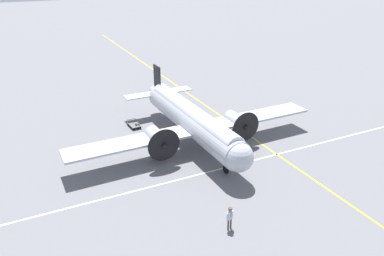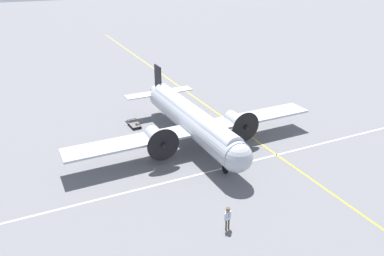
% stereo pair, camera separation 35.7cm
% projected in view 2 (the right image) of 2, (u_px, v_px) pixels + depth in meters
% --- Properties ---
extents(ground_plane, '(300.00, 300.00, 0.00)m').
position_uv_depth(ground_plane, '(192.00, 143.00, 36.04)').
color(ground_plane, slate).
extents(apron_line_eastwest, '(120.00, 0.16, 0.01)m').
position_uv_depth(apron_line_eastwest, '(244.00, 132.00, 38.36)').
color(apron_line_eastwest, gold).
rests_on(apron_line_eastwest, ground_plane).
extents(apron_line_northsouth, '(0.16, 120.00, 0.01)m').
position_uv_depth(apron_line_northsouth, '(219.00, 169.00, 31.58)').
color(apron_line_northsouth, silver).
rests_on(apron_line_northsouth, ground_plane).
extents(airliner_main, '(18.54, 24.18, 5.63)m').
position_uv_depth(airliner_main, '(194.00, 121.00, 34.70)').
color(airliner_main, '#ADB2BC').
rests_on(airliner_main, ground_plane).
extents(crew_foreground, '(0.34, 0.55, 1.67)m').
position_uv_depth(crew_foreground, '(228.00, 216.00, 24.15)').
color(crew_foreground, '#473D2D').
rests_on(crew_foreground, ground_plane).
extents(suitcase_near_door, '(0.38, 0.20, 0.47)m').
position_uv_depth(suitcase_near_door, '(137.00, 126.00, 39.31)').
color(suitcase_near_door, '#47331E').
rests_on(suitcase_near_door, ground_plane).
extents(suitcase_upright_spare, '(0.34, 0.17, 0.46)m').
position_uv_depth(suitcase_upright_spare, '(139.00, 125.00, 39.37)').
color(suitcase_upright_spare, brown).
rests_on(suitcase_upright_spare, ground_plane).
extents(baggage_cart, '(1.87, 1.14, 0.56)m').
position_uv_depth(baggage_cart, '(135.00, 124.00, 39.52)').
color(baggage_cart, '#56565B').
rests_on(baggage_cart, ground_plane).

